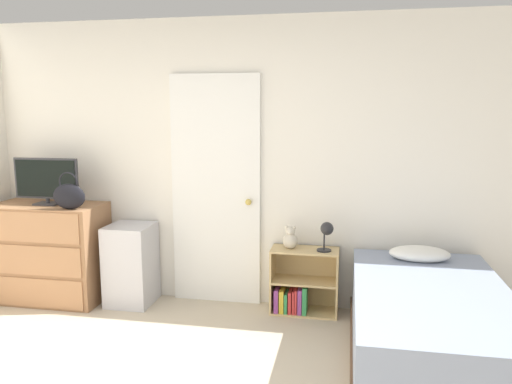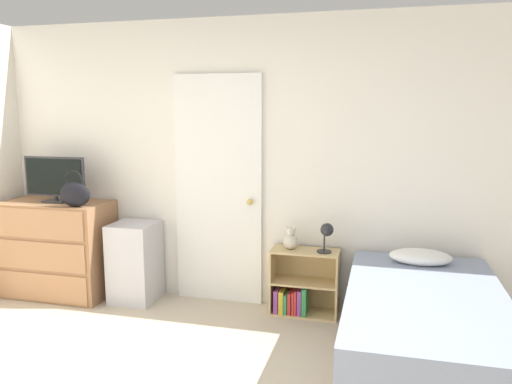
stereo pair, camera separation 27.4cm
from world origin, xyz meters
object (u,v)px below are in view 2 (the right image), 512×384
Objects in this scene: storage_bin at (135,262)px; dresser at (58,249)px; desk_lamp at (327,232)px; bed at (424,333)px; bookshelf at (300,288)px; handbag at (75,194)px; teddy_bear at (291,239)px; tv at (55,178)px.

dresser is at bearing -175.99° from storage_bin.
dresser is 3.94× the size of desk_lamp.
bed is at bearing -45.47° from desk_lamp.
bookshelf is (2.31, 0.13, -0.23)m from dresser.
desk_lamp is at bearing 134.53° from bed.
handbag reaches higher than desk_lamp.
storage_bin is at bearing -177.34° from bookshelf.
bookshelf is 0.44m from teddy_bear.
desk_lamp is at bearing 1.75° from tv.
bookshelf is at bearing 3.11° from dresser.
storage_bin is (0.44, 0.22, -0.66)m from handbag.
handbag is at bearing -27.91° from tv.
teddy_bear is at bearing 2.72° from storage_bin.
storage_bin is 1.48m from teddy_bear.
storage_bin is at bearing 3.72° from tv.
bed is at bearing -16.27° from storage_bin.
handbag is at bearing -171.66° from bookshelf.
bookshelf is at bearing 8.34° from handbag.
bed is (0.75, -0.76, -0.46)m from desk_lamp.
desk_lamp is at bearing 1.85° from dresser.
bookshelf is at bearing 2.66° from storage_bin.
teddy_bear is (1.45, 0.07, 0.29)m from storage_bin.
bookshelf is at bearing 3.01° from tv.
tv is at bearing 152.09° from handbag.
bed is (1.06, -0.80, -0.37)m from teddy_bear.
tv is 0.85× the size of storage_bin.
bed is (3.27, -0.68, -0.84)m from tv.
handbag is at bearing -26.16° from dresser.
bed reaches higher than bookshelf.
bookshelf is (1.53, 0.07, -0.14)m from storage_bin.
dresser is at bearing 168.37° from bed.
storage_bin is 1.80m from desk_lamp.
tv reaches higher than bed.
teddy_bear is at bearing 142.88° from bed.
bed is (2.95, -0.51, -0.73)m from handbag.
bed is (0.97, -0.80, 0.06)m from bookshelf.
tv is at bearing 18.02° from dresser.
tv reaches higher than bookshelf.
teddy_bear reaches higher than storage_bin.
tv is 1.07× the size of bookshelf.
handbag reaches higher than dresser.
storage_bin is at bearing 26.22° from handbag.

